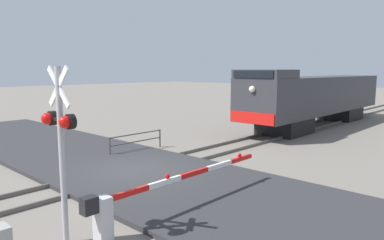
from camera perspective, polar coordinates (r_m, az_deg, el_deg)
ground_plane at (r=14.66m, az=-9.20°, el=-8.27°), size 160.00×160.00×0.00m
rail_track_left at (r=15.20m, az=-10.88°, el=-7.44°), size 0.08×80.00×0.15m
rail_track_right at (r=14.10m, az=-7.40°, el=-8.58°), size 0.08×80.00×0.15m
road_surface at (r=14.64m, az=-9.21°, el=-7.98°), size 36.00×6.35×0.16m
locomotive at (r=27.56m, az=19.08°, el=3.53°), size 3.04×17.08×4.09m
crossing_signal at (r=8.69m, az=-20.20°, el=-2.25°), size 1.18×0.33×4.18m
crossing_gate at (r=9.49m, az=-8.87°, el=-12.44°), size 0.36×6.67×1.23m
guard_railing at (r=18.16m, az=-8.82°, el=-3.06°), size 0.08×3.22×0.95m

